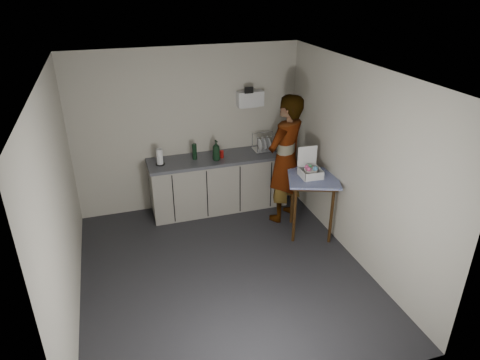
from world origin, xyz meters
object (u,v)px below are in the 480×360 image
object	(u,v)px
side_table	(313,184)
paper_towel	(160,157)
dish_rack	(264,146)
kitchen_counter	(219,184)
bakery_box	(310,170)
standing_man	(285,159)
soap_bottle	(216,150)
dark_bottle	(195,152)
soda_can	(222,154)

from	to	relation	value
side_table	paper_towel	xyz separation A→B (m)	(-2.02, 1.13, 0.23)
paper_towel	dish_rack	bearing A→B (deg)	2.58
kitchen_counter	bakery_box	xyz separation A→B (m)	(1.06, -1.11, 0.58)
dish_rack	kitchen_counter	bearing A→B (deg)	-175.82
side_table	dish_rack	xyz separation A→B (m)	(-0.30, 1.21, 0.17)
standing_man	soap_bottle	world-z (taller)	standing_man
kitchen_counter	side_table	world-z (taller)	side_table
paper_towel	soap_bottle	bearing A→B (deg)	-5.87
kitchen_counter	dish_rack	bearing A→B (deg)	4.18
standing_man	dark_bottle	size ratio (longest dim) A/B	8.00
side_table	dish_rack	distance (m)	1.26
kitchen_counter	standing_man	xyz separation A→B (m)	(0.89, -0.62, 0.58)
soda_can	bakery_box	xyz separation A→B (m)	(1.01, -1.07, 0.04)
side_table	dish_rack	world-z (taller)	dish_rack
side_table	standing_man	xyz separation A→B (m)	(-0.21, 0.53, 0.20)
kitchen_counter	dark_bottle	size ratio (longest dim) A/B	8.93
side_table	bakery_box	size ratio (longest dim) A/B	2.25
soda_can	side_table	bearing A→B (deg)	-46.52
standing_man	soap_bottle	xyz separation A→B (m)	(-0.95, 0.51, 0.07)
standing_man	paper_towel	xyz separation A→B (m)	(-1.81, 0.60, 0.03)
standing_man	paper_towel	size ratio (longest dim) A/B	7.96
dark_bottle	side_table	bearing A→B (deg)	-38.73
dish_rack	bakery_box	world-z (taller)	bakery_box
side_table	standing_man	world-z (taller)	standing_man
standing_man	bakery_box	size ratio (longest dim) A/B	4.91
kitchen_counter	soap_bottle	size ratio (longest dim) A/B	6.93
bakery_box	dish_rack	bearing A→B (deg)	104.86
soda_can	dark_bottle	world-z (taller)	dark_bottle
kitchen_counter	paper_towel	xyz separation A→B (m)	(-0.92, -0.02, 0.60)
standing_man	soap_bottle	bearing A→B (deg)	-59.88
kitchen_counter	side_table	xyz separation A→B (m)	(1.10, -1.15, 0.37)
side_table	bakery_box	xyz separation A→B (m)	(-0.04, 0.04, 0.21)
kitchen_counter	bakery_box	distance (m)	1.64
kitchen_counter	soda_can	bearing A→B (deg)	-40.37
dark_bottle	paper_towel	size ratio (longest dim) A/B	0.99
side_table	dark_bottle	size ratio (longest dim) A/B	3.66
soda_can	bakery_box	distance (m)	1.47
side_table	soda_can	size ratio (longest dim) A/B	7.88
soda_can	dark_bottle	size ratio (longest dim) A/B	0.46
standing_man	soda_can	distance (m)	1.02
dark_bottle	bakery_box	xyz separation A→B (m)	(1.43, -1.14, -0.03)
standing_man	soap_bottle	distance (m)	1.08
soda_can	soap_bottle	bearing A→B (deg)	-147.44
bakery_box	soda_can	bearing A→B (deg)	135.99
soap_bottle	dish_rack	size ratio (longest dim) A/B	0.83
paper_towel	standing_man	bearing A→B (deg)	-18.23
kitchen_counter	soda_can	size ratio (longest dim) A/B	19.22
kitchen_counter	soap_bottle	distance (m)	0.66
soap_bottle	bakery_box	xyz separation A→B (m)	(1.12, -1.00, -0.06)
kitchen_counter	dish_rack	xyz separation A→B (m)	(0.80, 0.06, 0.55)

